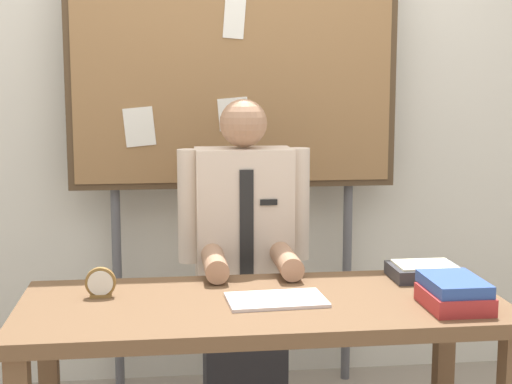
{
  "coord_description": "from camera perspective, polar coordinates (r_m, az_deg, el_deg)",
  "views": [
    {
      "loc": [
        -0.33,
        -2.51,
        1.49
      ],
      "look_at": [
        0.0,
        0.18,
        1.08
      ],
      "focal_mm": 53.47,
      "sensor_mm": 36.0,
      "label": 1
    }
  ],
  "objects": [
    {
      "name": "paper_tray",
      "position": [
        2.99,
        12.5,
        -5.8
      ],
      "size": [
        0.26,
        0.2,
        0.06
      ],
      "color": "#333338",
      "rests_on": "desk"
    },
    {
      "name": "open_notebook",
      "position": [
        2.63,
        1.52,
        -8.06
      ],
      "size": [
        0.34,
        0.23,
        0.01
      ],
      "primitive_type": "cube",
      "rotation": [
        0.0,
        0.0,
        0.06
      ],
      "color": "silver",
      "rests_on": "desk"
    },
    {
      "name": "bulletin_board",
      "position": [
        3.54,
        -1.66,
        8.7
      ],
      "size": [
        1.52,
        0.09,
        2.07
      ],
      "color": "#4C3823",
      "rests_on": "ground_plane"
    },
    {
      "name": "desk",
      "position": [
        2.67,
        0.48,
        -10.01
      ],
      "size": [
        1.66,
        0.71,
        0.73
      ],
      "color": "brown",
      "rests_on": "ground_plane"
    },
    {
      "name": "book_stack",
      "position": [
        2.64,
        14.6,
        -7.33
      ],
      "size": [
        0.2,
        0.27,
        0.1
      ],
      "color": "#B22D2D",
      "rests_on": "desk"
    },
    {
      "name": "desk_clock",
      "position": [
        2.72,
        -11.55,
        -6.75
      ],
      "size": [
        0.11,
        0.04,
        0.11
      ],
      "color": "olive",
      "rests_on": "desk"
    },
    {
      "name": "person",
      "position": [
        3.24,
        -0.9,
        -6.46
      ],
      "size": [
        0.55,
        0.56,
        1.41
      ],
      "color": "#2D2D33",
      "rests_on": "ground_plane"
    },
    {
      "name": "back_wall",
      "position": [
        3.75,
        -1.94,
        6.36
      ],
      "size": [
        6.4,
        0.08,
        2.7
      ],
      "primitive_type": "cube",
      "color": "silver",
      "rests_on": "ground_plane"
    }
  ]
}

